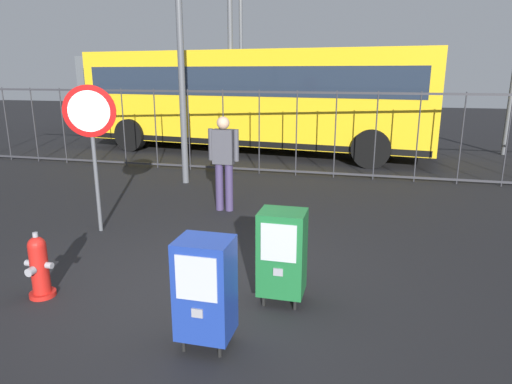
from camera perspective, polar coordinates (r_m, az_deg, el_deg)
The scene contains 11 objects.
ground_plane at distance 5.24m, azimuth -6.57°, elevation -12.67°, with size 60.00×60.00×0.00m, color black.
fire_hydrant at distance 5.56m, azimuth -25.47°, elevation -8.43°, with size 0.33×0.32×0.75m.
newspaper_box_primary at distance 4.84m, azimuth 3.29°, elevation -7.53°, with size 0.48×0.42×1.02m.
newspaper_box_secondary at distance 4.11m, azimuth -6.36°, elevation -11.81°, with size 0.48×0.42×1.02m.
stop_sign at distance 7.21m, azimuth -19.90°, elevation 7.50°, with size 0.71×0.31×2.23m.
pedestrian at distance 8.00m, azimuth -4.06°, elevation 4.24°, with size 0.55×0.22×1.67m.
fence_barrier at distance 10.81m, azimuth 5.07°, elevation 7.35°, with size 18.03×0.04×2.00m.
bus_near at distance 14.04m, azimuth -0.16°, elevation 11.94°, with size 10.72×3.74×3.00m.
bus_far at distance 19.05m, azimuth -5.25°, elevation 12.63°, with size 10.70×3.62×3.00m.
street_light_near_left at distance 18.33m, azimuth -1.92°, elevation 21.13°, with size 0.32×0.32×7.72m.
street_light_far_left at distance 13.29m, azimuth -3.30°, elevation 22.09°, with size 0.32×0.32×7.08m.
Camera 1 is at (1.70, -4.33, 2.41)m, focal length 32.00 mm.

